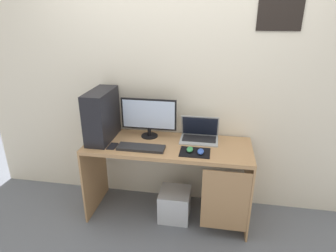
{
  "coord_description": "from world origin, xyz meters",
  "views": [
    {
      "loc": [
        0.4,
        -2.33,
        1.89
      ],
      "look_at": [
        0.0,
        0.0,
        0.94
      ],
      "focal_mm": 30.57,
      "sensor_mm": 36.0,
      "label": 1
    }
  ],
  "objects_px": {
    "laptop": "(199,135)",
    "mouse_left": "(190,149)",
    "keyboard": "(141,148)",
    "mouse_right": "(201,151)",
    "pc_tower": "(102,115)",
    "cell_phone": "(112,146)",
    "subwoofer": "(175,204)",
    "monitor": "(149,117)"
  },
  "relations": [
    {
      "from": "keyboard",
      "to": "mouse_right",
      "type": "relative_size",
      "value": 4.38
    },
    {
      "from": "monitor",
      "to": "keyboard",
      "type": "bearing_deg",
      "value": -92.61
    },
    {
      "from": "keyboard",
      "to": "laptop",
      "type": "bearing_deg",
      "value": 30.32
    },
    {
      "from": "keyboard",
      "to": "cell_phone",
      "type": "xyz_separation_m",
      "value": [
        -0.26,
        0.0,
        -0.01
      ]
    },
    {
      "from": "mouse_left",
      "to": "subwoofer",
      "type": "bearing_deg",
      "value": 153.76
    },
    {
      "from": "laptop",
      "to": "keyboard",
      "type": "height_order",
      "value": "laptop"
    },
    {
      "from": "pc_tower",
      "to": "laptop",
      "type": "distance_m",
      "value": 0.93
    },
    {
      "from": "pc_tower",
      "to": "monitor",
      "type": "xyz_separation_m",
      "value": [
        0.42,
        0.11,
        -0.03
      ]
    },
    {
      "from": "mouse_left",
      "to": "mouse_right",
      "type": "distance_m",
      "value": 0.1
    },
    {
      "from": "keyboard",
      "to": "subwoofer",
      "type": "xyz_separation_m",
      "value": [
        0.29,
        0.09,
        -0.63
      ]
    },
    {
      "from": "laptop",
      "to": "mouse_left",
      "type": "bearing_deg",
      "value": -103.04
    },
    {
      "from": "monitor",
      "to": "subwoofer",
      "type": "relative_size",
      "value": 1.81
    },
    {
      "from": "monitor",
      "to": "subwoofer",
      "type": "height_order",
      "value": "monitor"
    },
    {
      "from": "keyboard",
      "to": "cell_phone",
      "type": "distance_m",
      "value": 0.26
    },
    {
      "from": "cell_phone",
      "to": "mouse_left",
      "type": "bearing_deg",
      "value": 1.61
    },
    {
      "from": "monitor",
      "to": "mouse_left",
      "type": "relative_size",
      "value": 5.49
    },
    {
      "from": "pc_tower",
      "to": "mouse_right",
      "type": "distance_m",
      "value": 0.97
    },
    {
      "from": "cell_phone",
      "to": "laptop",
      "type": "bearing_deg",
      "value": 20.84
    },
    {
      "from": "monitor",
      "to": "keyboard",
      "type": "height_order",
      "value": "monitor"
    },
    {
      "from": "mouse_right",
      "to": "pc_tower",
      "type": "bearing_deg",
      "value": 170.14
    },
    {
      "from": "monitor",
      "to": "subwoofer",
      "type": "xyz_separation_m",
      "value": [
        0.28,
        -0.18,
        -0.83
      ]
    },
    {
      "from": "cell_phone",
      "to": "subwoofer",
      "type": "distance_m",
      "value": 0.84
    },
    {
      "from": "monitor",
      "to": "mouse_left",
      "type": "distance_m",
      "value": 0.52
    },
    {
      "from": "laptop",
      "to": "keyboard",
      "type": "relative_size",
      "value": 0.84
    },
    {
      "from": "laptop",
      "to": "mouse_right",
      "type": "bearing_deg",
      "value": -83.63
    },
    {
      "from": "pc_tower",
      "to": "monitor",
      "type": "distance_m",
      "value": 0.44
    },
    {
      "from": "keyboard",
      "to": "monitor",
      "type": "bearing_deg",
      "value": 87.39
    },
    {
      "from": "subwoofer",
      "to": "pc_tower",
      "type": "bearing_deg",
      "value": 174.32
    },
    {
      "from": "monitor",
      "to": "subwoofer",
      "type": "distance_m",
      "value": 0.89
    },
    {
      "from": "laptop",
      "to": "cell_phone",
      "type": "xyz_separation_m",
      "value": [
        -0.76,
        -0.29,
        -0.04
      ]
    },
    {
      "from": "monitor",
      "to": "mouse_right",
      "type": "relative_size",
      "value": 5.49
    },
    {
      "from": "pc_tower",
      "to": "mouse_left",
      "type": "xyz_separation_m",
      "value": [
        0.84,
        -0.14,
        -0.21
      ]
    },
    {
      "from": "pc_tower",
      "to": "mouse_right",
      "type": "bearing_deg",
      "value": -9.86
    },
    {
      "from": "mouse_left",
      "to": "mouse_right",
      "type": "xyz_separation_m",
      "value": [
        0.09,
        -0.02,
        0.0
      ]
    },
    {
      "from": "pc_tower",
      "to": "cell_phone",
      "type": "xyz_separation_m",
      "value": [
        0.14,
        -0.16,
        -0.23
      ]
    },
    {
      "from": "mouse_left",
      "to": "cell_phone",
      "type": "distance_m",
      "value": 0.7
    },
    {
      "from": "laptop",
      "to": "keyboard",
      "type": "xyz_separation_m",
      "value": [
        -0.49,
        -0.29,
        -0.03
      ]
    },
    {
      "from": "monitor",
      "to": "keyboard",
      "type": "xyz_separation_m",
      "value": [
        -0.01,
        -0.27,
        -0.2
      ]
    },
    {
      "from": "keyboard",
      "to": "pc_tower",
      "type": "bearing_deg",
      "value": 158.87
    },
    {
      "from": "pc_tower",
      "to": "subwoofer",
      "type": "height_order",
      "value": "pc_tower"
    },
    {
      "from": "mouse_right",
      "to": "laptop",
      "type": "bearing_deg",
      "value": 96.37
    },
    {
      "from": "laptop",
      "to": "mouse_right",
      "type": "xyz_separation_m",
      "value": [
        0.03,
        -0.29,
        -0.02
      ]
    }
  ]
}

